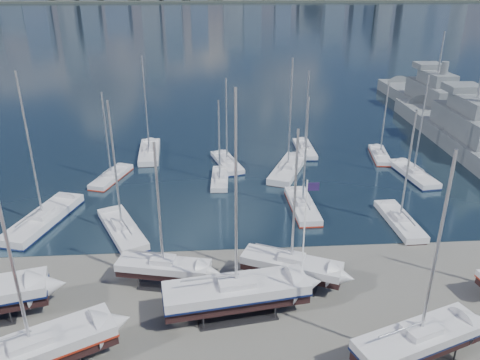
{
  "coord_description": "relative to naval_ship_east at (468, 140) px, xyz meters",
  "views": [
    {
      "loc": [
        -6.09,
        -42.03,
        26.15
      ],
      "look_at": [
        -2.75,
        8.0,
        4.46
      ],
      "focal_mm": 35.0,
      "sensor_mm": 36.0,
      "label": 1
    }
  ],
  "objects": [
    {
      "name": "water",
      "position": [
        -36.29,
        271.53,
        -1.82
      ],
      "size": [
        1400.0,
        600.0,
        0.4
      ],
      "primitive_type": "cube",
      "color": "#172837",
      "rests_on": "ground"
    },
    {
      "name": "sailboat_cradle_3",
      "position": [
        -40.57,
        -38.74,
        0.58
      ],
      "size": [
        12.49,
        5.21,
        19.31
      ],
      "rotation": [
        0.0,
        0.0,
        0.15
      ],
      "color": "#2D2D33",
      "rests_on": "ground"
    },
    {
      "name": "sailboat_moored_0",
      "position": [
        -61.9,
        -21.35,
        -1.35
      ],
      "size": [
        6.75,
        12.76,
        18.38
      ],
      "rotation": [
        0.0,
        0.0,
        1.29
      ],
      "color": "black",
      "rests_on": "water"
    },
    {
      "name": "sailboat_moored_1",
      "position": [
        -56.45,
        -8.81,
        -1.36
      ],
      "size": [
        5.05,
        9.03,
        13.02
      ],
      "rotation": [
        0.0,
        0.0,
        1.25
      ],
      "color": "black",
      "rests_on": "water"
    },
    {
      "name": "sailboat_moored_4",
      "position": [
        -41.2,
        -10.52,
        -1.34
      ],
      "size": [
        2.69,
        8.12,
        12.08
      ],
      "rotation": [
        0.0,
        0.0,
        1.51
      ],
      "color": "black",
      "rests_on": "water"
    },
    {
      "name": "sailboat_moored_8",
      "position": [
        -27.02,
        0.79,
        -1.36
      ],
      "size": [
        2.69,
        9.25,
        13.79
      ],
      "rotation": [
        0.0,
        0.0,
        1.56
      ],
      "color": "black",
      "rests_on": "water"
    },
    {
      "name": "ground",
      "position": [
        -36.29,
        -38.47,
        -1.67
      ],
      "size": [
        1400.0,
        1400.0,
        0.0
      ],
      "primitive_type": "plane",
      "color": "#605E59",
      "rests_on": "ground"
    },
    {
      "name": "sailboat_cradle_2",
      "position": [
        -46.95,
        -34.29,
        0.31
      ],
      "size": [
        8.79,
        4.18,
        14.0
      ],
      "rotation": [
        0.0,
        0.0,
        -0.22
      ],
      "color": "#2D2D33",
      "rests_on": "ground"
    },
    {
      "name": "sailboat_cradle_4",
      "position": [
        -35.3,
        -34.8,
        0.36
      ],
      "size": [
        9.38,
        6.17,
        15.02
      ],
      "rotation": [
        0.0,
        0.0,
        -0.43
      ],
      "color": "#2D2D33",
      "rests_on": "ground"
    },
    {
      "name": "far_shore",
      "position": [
        -36.29,
        531.53,
        -0.57
      ],
      "size": [
        1400.0,
        80.0,
        2.2
      ],
      "primitive_type": "cube",
      "color": "#2D332D",
      "rests_on": "ground"
    },
    {
      "name": "sailboat_cradle_5",
      "position": [
        -27.67,
        -45.0,
        0.44
      ],
      "size": [
        10.75,
        6.28,
        16.72
      ],
      "rotation": [
        0.0,
        0.0,
        0.35
      ],
      "color": "#2D2D33",
      "rests_on": "ground"
    },
    {
      "name": "sailboat_cradle_1",
      "position": [
        -55.21,
        -44.38,
        0.53
      ],
      "size": [
        11.65,
        8.17,
        18.35
      ],
      "rotation": [
        0.0,
        0.0,
        0.48
      ],
      "color": "#2D2D33",
      "rests_on": "ground"
    },
    {
      "name": "sailboat_moored_2",
      "position": [
        -52.16,
        0.79,
        -1.34
      ],
      "size": [
        3.76,
        11.07,
        16.45
      ],
      "rotation": [
        0.0,
        0.0,
        1.64
      ],
      "color": "black",
      "rests_on": "water"
    },
    {
      "name": "flagpole",
      "position": [
        -34.82,
        -37.47,
        5.04
      ],
      "size": [
        1.03,
        0.12,
        11.68
      ],
      "color": "white",
      "rests_on": "ground"
    },
    {
      "name": "sailboat_moored_7",
      "position": [
        -31.18,
        -7.9,
        -1.34
      ],
      "size": [
        7.51,
        11.72,
        17.22
      ],
      "rotation": [
        0.0,
        0.0,
        1.16
      ],
      "color": "black",
      "rests_on": "water"
    },
    {
      "name": "sailboat_moored_5",
      "position": [
        -39.95,
        -4.48,
        -1.36
      ],
      "size": [
        4.94,
        9.6,
        13.82
      ],
      "rotation": [
        0.0,
        0.0,
        1.84
      ],
      "color": "black",
      "rests_on": "water"
    },
    {
      "name": "sailboat_moored_11",
      "position": [
        -15.67,
        -2.75,
        -1.36
      ],
      "size": [
        3.63,
        8.56,
        12.41
      ],
      "rotation": [
        0.0,
        0.0,
        1.41
      ],
      "color": "black",
      "rests_on": "water"
    },
    {
      "name": "sailboat_moored_10",
      "position": [
        -13.57,
        -10.71,
        -1.36
      ],
      "size": [
        3.93,
        10.38,
        15.14
      ],
      "rotation": [
        0.0,
        0.0,
        1.68
      ],
      "color": "black",
      "rests_on": "water"
    },
    {
      "name": "naval_ship_west",
      "position": [
        4.17,
        22.41,
        -0.0
      ],
      "size": [
        7.76,
        46.94,
        18.22
      ],
      "rotation": [
        0.0,
        0.0,
        1.57
      ],
      "color": "#5A6063",
      "rests_on": "water"
    },
    {
      "name": "naval_ship_east",
      "position": [
        0.0,
        0.0,
        0.0
      ],
      "size": [
        10.04,
        49.94,
        18.47
      ],
      "rotation": [
        0.0,
        0.0,
        1.53
      ],
      "color": "#5A6063",
      "rests_on": "water"
    },
    {
      "name": "sailboat_moored_3",
      "position": [
        -52.45,
        -24.23,
        -1.36
      ],
      "size": [
        7.15,
        10.81,
        15.77
      ],
      "rotation": [
        0.0,
        0.0,
        2.01
      ],
      "color": "black",
      "rests_on": "water"
    },
    {
      "name": "sailboat_moored_9",
      "position": [
        -20.83,
        -24.28,
        -1.35
      ],
      "size": [
        2.95,
        9.48,
        14.19
      ],
      "rotation": [
        0.0,
        0.0,
        1.6
      ],
      "color": "black",
      "rests_on": "water"
    },
    {
      "name": "sailboat_moored_6",
      "position": [
        -31.31,
        -19.72,
        -1.36
      ],
      "size": [
        3.0,
        9.88,
        14.67
      ],
      "rotation": [
        0.0,
        0.0,
        1.6
      ],
      "color": "black",
      "rests_on": "water"
    }
  ]
}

